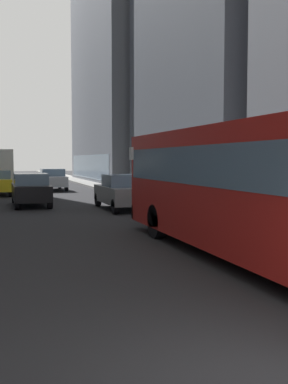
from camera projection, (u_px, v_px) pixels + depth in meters
The scene contains 6 objects.
ground_plane at pixel (33, 188), 37.82m from camera, with size 120.00×120.00×0.00m, color #232326.
sidewalk_right at pixel (102, 186), 39.52m from camera, with size 2.40×110.00×0.15m, color gray.
transit_bus at pixel (255, 183), 10.56m from camera, with size 2.78×11.53×3.05m.
car_black_suv at pixel (31, 189), 23.29m from camera, with size 1.71×4.53×1.62m.
car_silver_sedan at pixel (52, 179), 35.43m from camera, with size 1.81×4.59×1.62m.
car_grey_wagon at pixel (124, 192), 21.58m from camera, with size 1.91×4.37×1.62m.
Camera 1 is at (-2.77, -3.70, 2.30)m, focal length 43.70 mm.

